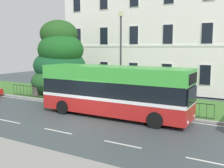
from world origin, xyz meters
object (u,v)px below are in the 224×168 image
at_px(georgian_townhouse, 150,27).
at_px(evergreen_tree, 60,63).
at_px(litter_bin, 36,90).
at_px(street_lamp_post, 121,53).
at_px(single_decker_bus, 114,90).

xyz_separation_m(georgian_townhouse, evergreen_tree, (-5.71, -9.06, -3.81)).
height_order(georgian_townhouse, litter_bin, georgian_townhouse).
height_order(street_lamp_post, litter_bin, street_lamp_post).
bearing_deg(evergreen_tree, street_lamp_post, -15.77).
height_order(georgian_townhouse, evergreen_tree, georgian_townhouse).
distance_m(evergreen_tree, litter_bin, 3.57).
bearing_deg(street_lamp_post, single_decker_bus, -71.89).
xyz_separation_m(georgian_townhouse, street_lamp_post, (2.17, -11.29, -2.77)).
bearing_deg(evergreen_tree, single_decker_bus, -28.62).
height_order(evergreen_tree, litter_bin, evergreen_tree).
height_order(evergreen_tree, single_decker_bus, evergreen_tree).
bearing_deg(single_decker_bus, street_lamp_post, 107.74).
bearing_deg(litter_bin, street_lamp_post, 1.46).
bearing_deg(georgian_townhouse, street_lamp_post, -79.11).
relative_size(georgian_townhouse, evergreen_tree, 2.47).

